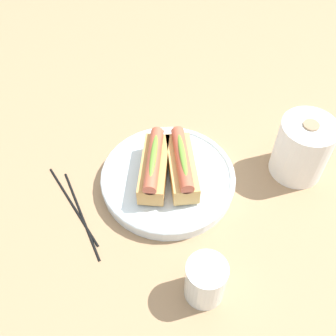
{
  "coord_description": "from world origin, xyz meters",
  "views": [
    {
      "loc": [
        0.46,
        -0.14,
        0.67
      ],
      "look_at": [
        -0.02,
        0.02,
        0.05
      ],
      "focal_mm": 43.12,
      "sensor_mm": 36.0,
      "label": 1
    }
  ],
  "objects_px": {
    "serving_bowl": "(168,179)",
    "paper_towel_roll": "(302,149)",
    "chopstick_near": "(81,215)",
    "water_glass": "(205,282)",
    "hotdog_front": "(154,166)",
    "hotdog_back": "(182,165)",
    "chopstick_far": "(72,205)"
  },
  "relations": [
    {
      "from": "water_glass",
      "to": "chopstick_far",
      "type": "height_order",
      "value": "water_glass"
    },
    {
      "from": "hotdog_front",
      "to": "hotdog_back",
      "type": "bearing_deg",
      "value": 73.22
    },
    {
      "from": "paper_towel_roll",
      "to": "chopstick_far",
      "type": "bearing_deg",
      "value": -97.35
    },
    {
      "from": "serving_bowl",
      "to": "paper_towel_roll",
      "type": "bearing_deg",
      "value": 79.43
    },
    {
      "from": "serving_bowl",
      "to": "chopstick_near",
      "type": "distance_m",
      "value": 0.19
    },
    {
      "from": "paper_towel_roll",
      "to": "chopstick_near",
      "type": "xyz_separation_m",
      "value": [
        -0.03,
        -0.45,
        -0.06
      ]
    },
    {
      "from": "paper_towel_roll",
      "to": "chopstick_near",
      "type": "relative_size",
      "value": 0.61
    },
    {
      "from": "chopstick_far",
      "to": "hotdog_front",
      "type": "bearing_deg",
      "value": 74.51
    },
    {
      "from": "serving_bowl",
      "to": "chopstick_near",
      "type": "xyz_separation_m",
      "value": [
        0.02,
        -0.19,
        -0.01
      ]
    },
    {
      "from": "hotdog_front",
      "to": "paper_towel_roll",
      "type": "height_order",
      "value": "paper_towel_roll"
    },
    {
      "from": "hotdog_front",
      "to": "paper_towel_roll",
      "type": "xyz_separation_m",
      "value": [
        0.06,
        0.29,
        0.01
      ]
    },
    {
      "from": "hotdog_back",
      "to": "paper_towel_roll",
      "type": "bearing_deg",
      "value": 80.13
    },
    {
      "from": "hotdog_front",
      "to": "chopstick_near",
      "type": "relative_size",
      "value": 0.72
    },
    {
      "from": "serving_bowl",
      "to": "chopstick_far",
      "type": "bearing_deg",
      "value": -92.9
    },
    {
      "from": "hotdog_back",
      "to": "chopstick_far",
      "type": "bearing_deg",
      "value": -94.59
    },
    {
      "from": "serving_bowl",
      "to": "paper_towel_roll",
      "type": "height_order",
      "value": "paper_towel_roll"
    },
    {
      "from": "hotdog_front",
      "to": "chopstick_near",
      "type": "xyz_separation_m",
      "value": [
        0.03,
        -0.16,
        -0.06
      ]
    },
    {
      "from": "hotdog_front",
      "to": "water_glass",
      "type": "xyz_separation_m",
      "value": [
        0.25,
        0.01,
        -0.02
      ]
    },
    {
      "from": "serving_bowl",
      "to": "water_glass",
      "type": "distance_m",
      "value": 0.24
    },
    {
      "from": "hotdog_back",
      "to": "water_glass",
      "type": "height_order",
      "value": "hotdog_back"
    },
    {
      "from": "water_glass",
      "to": "chopstick_far",
      "type": "relative_size",
      "value": 0.41
    },
    {
      "from": "serving_bowl",
      "to": "water_glass",
      "type": "height_order",
      "value": "water_glass"
    },
    {
      "from": "paper_towel_roll",
      "to": "chopstick_far",
      "type": "xyz_separation_m",
      "value": [
        -0.06,
        -0.47,
        -0.06
      ]
    },
    {
      "from": "water_glass",
      "to": "serving_bowl",
      "type": "bearing_deg",
      "value": 175.8
    },
    {
      "from": "chopstick_near",
      "to": "chopstick_far",
      "type": "bearing_deg",
      "value": -164.5
    },
    {
      "from": "chopstick_near",
      "to": "chopstick_far",
      "type": "distance_m",
      "value": 0.03
    },
    {
      "from": "hotdog_front",
      "to": "water_glass",
      "type": "height_order",
      "value": "hotdog_front"
    },
    {
      "from": "chopstick_near",
      "to": "hotdog_front",
      "type": "bearing_deg",
      "value": 93.67
    },
    {
      "from": "hotdog_front",
      "to": "chopstick_near",
      "type": "height_order",
      "value": "hotdog_front"
    },
    {
      "from": "water_glass",
      "to": "chopstick_near",
      "type": "xyz_separation_m",
      "value": [
        -0.22,
        -0.17,
        -0.04
      ]
    },
    {
      "from": "hotdog_back",
      "to": "chopstick_near",
      "type": "xyz_separation_m",
      "value": [
        0.01,
        -0.21,
        -0.06
      ]
    },
    {
      "from": "hotdog_back",
      "to": "chopstick_near",
      "type": "relative_size",
      "value": 0.71
    }
  ]
}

